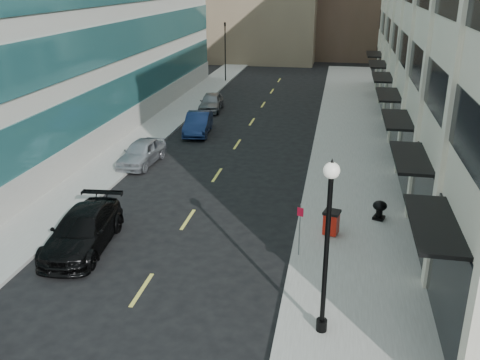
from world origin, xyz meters
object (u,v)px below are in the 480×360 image
(traffic_signal, at_px, (225,26))
(car_black_pickup, at_px, (83,231))
(urn_planter, at_px, (380,208))
(lamppost, at_px, (327,234))
(sign_post, at_px, (300,222))
(car_silver_sedan, at_px, (142,152))
(trash_bin, at_px, (331,222))
(car_grey_sedan, at_px, (211,102))
(car_blue_sedan, at_px, (198,124))

(traffic_signal, xyz_separation_m, car_black_pickup, (2.07, -37.42, -4.94))
(urn_planter, bearing_deg, lamppost, -104.18)
(sign_post, bearing_deg, traffic_signal, 127.79)
(traffic_signal, distance_m, car_silver_sedan, 27.46)
(lamppost, height_order, urn_planter, lamppost)
(car_black_pickup, bearing_deg, lamppost, -27.08)
(trash_bin, xyz_separation_m, sign_post, (-1.19, -2.08, 0.84))
(car_grey_sedan, relative_size, lamppost, 0.75)
(trash_bin, height_order, lamppost, lamppost)
(traffic_signal, distance_m, car_grey_sedan, 14.01)
(trash_bin, bearing_deg, lamppost, -76.99)
(lamppost, relative_size, urn_planter, 6.41)
(car_silver_sedan, height_order, trash_bin, car_silver_sedan)
(car_silver_sedan, distance_m, urn_planter, 14.54)
(car_blue_sedan, bearing_deg, traffic_signal, 90.10)
(car_blue_sedan, distance_m, car_grey_sedan, 7.04)
(car_silver_sedan, bearing_deg, lamppost, -48.36)
(urn_planter, bearing_deg, trash_bin, -137.56)
(traffic_signal, height_order, trash_bin, traffic_signal)
(traffic_signal, height_order, car_blue_sedan, traffic_signal)
(trash_bin, bearing_deg, car_grey_sedan, 129.56)
(trash_bin, height_order, sign_post, sign_post)
(car_silver_sedan, relative_size, trash_bin, 4.03)
(car_blue_sedan, height_order, lamppost, lamppost)
(car_blue_sedan, xyz_separation_m, lamppost, (9.60, -21.38, 2.72))
(sign_post, bearing_deg, urn_planter, 71.92)
(urn_planter, bearing_deg, car_grey_sedan, 122.49)
(car_black_pickup, height_order, car_blue_sedan, car_black_pickup)
(car_silver_sedan, relative_size, car_blue_sedan, 0.95)
(car_blue_sedan, bearing_deg, trash_bin, -62.87)
(car_black_pickup, xyz_separation_m, urn_planter, (12.03, 4.75, -0.09))
(car_black_pickup, relative_size, car_grey_sedan, 1.26)
(lamppost, bearing_deg, traffic_signal, 106.04)
(car_grey_sedan, xyz_separation_m, urn_planter, (12.53, -19.67, -0.04))
(trash_bin, bearing_deg, car_silver_sedan, 159.85)
(trash_bin, bearing_deg, urn_planter, 56.24)
(trash_bin, xyz_separation_m, urn_planter, (2.11, 1.93, -0.04))
(car_grey_sedan, distance_m, sign_post, 25.43)
(car_grey_sedan, xyz_separation_m, sign_post, (9.23, -23.68, 0.85))
(car_black_pickup, xyz_separation_m, sign_post, (8.73, 0.74, 0.79))
(lamppost, xyz_separation_m, urn_planter, (2.20, 8.71, -2.78))
(traffic_signal, xyz_separation_m, car_grey_sedan, (1.57, -13.00, -4.99))
(traffic_signal, relative_size, car_silver_sedan, 1.61)
(car_grey_sedan, height_order, trash_bin, car_grey_sedan)
(car_blue_sedan, relative_size, sign_post, 2.09)
(car_black_pickup, bearing_deg, car_grey_sedan, 86.00)
(car_silver_sedan, bearing_deg, trash_bin, -30.20)
(car_blue_sedan, xyz_separation_m, sign_post, (8.50, -16.68, 0.82))
(traffic_signal, bearing_deg, urn_planter, -66.65)
(car_black_pickup, relative_size, trash_bin, 5.01)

